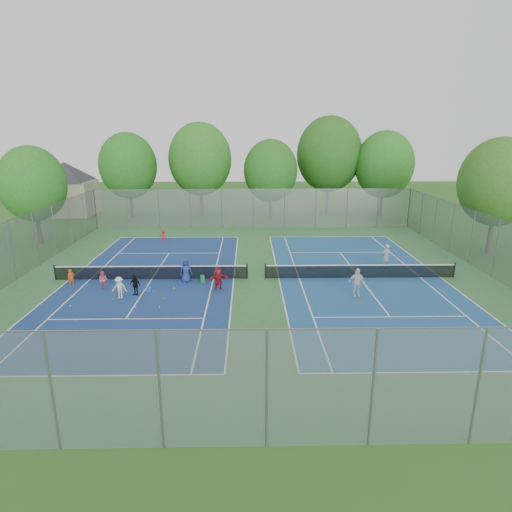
% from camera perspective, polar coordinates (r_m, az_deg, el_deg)
% --- Properties ---
extents(ground, '(120.00, 120.00, 0.00)m').
position_cam_1_polar(ground, '(28.79, 0.04, -3.04)').
color(ground, '#29591B').
rests_on(ground, ground).
extents(court_pad, '(32.00, 32.00, 0.01)m').
position_cam_1_polar(court_pad, '(28.79, 0.04, -3.03)').
color(court_pad, '#316837').
rests_on(court_pad, ground).
extents(court_left, '(10.97, 23.77, 0.01)m').
position_cam_1_polar(court_left, '(29.50, -13.71, -3.01)').
color(court_left, navy).
rests_on(court_left, court_pad).
extents(court_right, '(10.97, 23.77, 0.01)m').
position_cam_1_polar(court_right, '(29.75, 13.66, -2.84)').
color(court_right, navy).
rests_on(court_right, court_pad).
extents(net_left, '(12.87, 0.10, 0.91)m').
position_cam_1_polar(net_left, '(29.36, -13.76, -2.20)').
color(net_left, black).
rests_on(net_left, ground).
extents(net_right, '(12.87, 0.10, 0.91)m').
position_cam_1_polar(net_right, '(29.61, 13.72, -2.04)').
color(net_right, black).
rests_on(net_right, ground).
extents(fence_north, '(32.00, 0.10, 4.00)m').
position_cam_1_polar(fence_north, '(43.84, -0.37, 6.32)').
color(fence_north, gray).
rests_on(fence_north, ground).
extents(fence_south, '(32.00, 0.10, 4.00)m').
position_cam_1_polar(fence_south, '(13.45, 1.43, -17.44)').
color(fence_south, gray).
rests_on(fence_south, ground).
extents(fence_west, '(0.10, 32.00, 4.00)m').
position_cam_1_polar(fence_west, '(32.16, -29.79, 0.56)').
color(fence_west, gray).
rests_on(fence_west, ground).
extents(fence_east, '(0.10, 32.00, 4.00)m').
position_cam_1_polar(fence_east, '(32.68, 29.35, 0.84)').
color(fence_east, gray).
rests_on(fence_east, ground).
extents(house, '(11.03, 11.03, 7.30)m').
position_cam_1_polar(house, '(55.76, -24.06, 9.34)').
color(house, '#B7A88C').
rests_on(house, ground).
extents(tree_nw, '(6.40, 6.40, 9.58)m').
position_cam_1_polar(tree_nw, '(51.13, -16.69, 11.45)').
color(tree_nw, '#443326').
rests_on(tree_nw, ground).
extents(tree_nl, '(7.20, 7.20, 10.69)m').
position_cam_1_polar(tree_nl, '(50.58, -7.47, 12.67)').
color(tree_nl, '#443326').
rests_on(tree_nl, ground).
extents(tree_nc, '(6.00, 6.00, 8.85)m').
position_cam_1_polar(tree_nc, '(48.43, 1.96, 11.29)').
color(tree_nc, '#443326').
rests_on(tree_nc, ground).
extents(tree_nr, '(7.60, 7.60, 11.42)m').
position_cam_1_polar(tree_nr, '(52.13, 9.72, 13.23)').
color(tree_nr, '#443326').
rests_on(tree_nr, ground).
extents(tree_ne, '(6.60, 6.60, 9.77)m').
position_cam_1_polar(tree_ne, '(51.71, 16.75, 11.58)').
color(tree_ne, '#443326').
rests_on(tree_ne, ground).
extents(tree_side_w, '(5.60, 5.60, 8.47)m').
position_cam_1_polar(tree_side_w, '(41.74, -27.66, 8.51)').
color(tree_side_w, '#443326').
rests_on(tree_side_w, ground).
extents(tree_side_e, '(6.00, 6.00, 9.20)m').
position_cam_1_polar(tree_side_e, '(38.69, 29.60, 8.55)').
color(tree_side_e, '#443326').
rests_on(tree_side_e, ground).
extents(ball_crate, '(0.36, 0.36, 0.26)m').
position_cam_1_polar(ball_crate, '(27.27, -14.14, -4.37)').
color(ball_crate, blue).
rests_on(ball_crate, ground).
extents(ball_hopper, '(0.32, 0.32, 0.50)m').
position_cam_1_polar(ball_hopper, '(28.13, -7.16, -3.09)').
color(ball_hopper, '#258A38').
rests_on(ball_hopper, ground).
extents(student_a, '(0.47, 0.38, 1.10)m').
position_cam_1_polar(student_a, '(29.73, -23.44, -2.67)').
color(student_a, '#DD5914').
rests_on(student_a, ground).
extents(student_b, '(0.57, 0.45, 1.15)m').
position_cam_1_polar(student_b, '(28.42, -19.70, -3.05)').
color(student_b, '#F35E8B').
rests_on(student_b, ground).
extents(student_c, '(0.89, 0.56, 1.32)m').
position_cam_1_polar(student_c, '(26.52, -17.75, -4.03)').
color(student_c, white).
rests_on(student_c, ground).
extents(student_d, '(0.80, 0.55, 1.26)m').
position_cam_1_polar(student_d, '(26.79, -15.82, -3.74)').
color(student_d, black).
rests_on(student_d, ground).
extents(student_e, '(0.91, 0.75, 1.59)m').
position_cam_1_polar(student_e, '(28.26, -9.34, -1.93)').
color(student_e, navy).
rests_on(student_e, ground).
extents(student_f, '(1.41, 0.92, 1.46)m').
position_cam_1_polar(student_f, '(26.63, -5.05, -3.05)').
color(student_f, '#A81824').
rests_on(student_f, ground).
extents(child_far_baseline, '(0.70, 0.41, 1.08)m').
position_cam_1_polar(child_far_baseline, '(39.19, -12.26, 2.59)').
color(child_far_baseline, '#B41929').
rests_on(child_far_baseline, ground).
extents(instructor, '(0.80, 0.69, 1.85)m').
position_cam_1_polar(instructor, '(31.91, 16.92, -0.10)').
color(instructor, gray).
rests_on(instructor, ground).
extents(teen_court_b, '(1.04, 0.51, 1.72)m').
position_cam_1_polar(teen_court_b, '(26.24, 13.28, -3.43)').
color(teen_court_b, silver).
rests_on(teen_court_b, ground).
extents(tennis_ball_0, '(0.07, 0.07, 0.07)m').
position_cam_1_polar(tennis_ball_0, '(26.56, -18.56, -5.51)').
color(tennis_ball_0, '#B2D331').
rests_on(tennis_ball_0, ground).
extents(tennis_ball_1, '(0.07, 0.07, 0.07)m').
position_cam_1_polar(tennis_ball_1, '(24.96, -15.77, -6.67)').
color(tennis_ball_1, '#C9D230').
rests_on(tennis_ball_1, ground).
extents(tennis_ball_2, '(0.07, 0.07, 0.07)m').
position_cam_1_polar(tennis_ball_2, '(24.42, -22.85, -7.89)').
color(tennis_ball_2, '#C0DF33').
rests_on(tennis_ball_2, ground).
extents(tennis_ball_3, '(0.07, 0.07, 0.07)m').
position_cam_1_polar(tennis_ball_3, '(28.85, -17.64, -3.72)').
color(tennis_ball_3, '#BDDF33').
rests_on(tennis_ball_3, ground).
extents(tennis_ball_4, '(0.07, 0.07, 0.07)m').
position_cam_1_polar(tennis_ball_4, '(27.15, -13.52, -4.63)').
color(tennis_ball_4, '#CEDB32').
rests_on(tennis_ball_4, ground).
extents(tennis_ball_5, '(0.07, 0.07, 0.07)m').
position_cam_1_polar(tennis_ball_5, '(27.52, -17.30, -4.64)').
color(tennis_ball_5, yellow).
rests_on(tennis_ball_5, ground).
extents(tennis_ball_6, '(0.07, 0.07, 0.07)m').
position_cam_1_polar(tennis_ball_6, '(26.40, -23.50, -6.17)').
color(tennis_ball_6, '#D7E735').
rests_on(tennis_ball_6, ground).
extents(tennis_ball_7, '(0.07, 0.07, 0.07)m').
position_cam_1_polar(tennis_ball_7, '(28.01, -17.30, -4.28)').
color(tennis_ball_7, '#ABC32D').
rests_on(tennis_ball_7, ground).
extents(tennis_ball_8, '(0.07, 0.07, 0.07)m').
position_cam_1_polar(tennis_ball_8, '(26.58, -15.10, -5.21)').
color(tennis_ball_8, '#B7D832').
rests_on(tennis_ball_8, ground).
extents(tennis_ball_9, '(0.07, 0.07, 0.07)m').
position_cam_1_polar(tennis_ball_9, '(27.41, -10.84, -4.27)').
color(tennis_ball_9, '#CAE735').
rests_on(tennis_ball_9, ground).
extents(tennis_ball_10, '(0.07, 0.07, 0.07)m').
position_cam_1_polar(tennis_ball_10, '(24.71, -12.72, -6.68)').
color(tennis_ball_10, '#ADCF30').
rests_on(tennis_ball_10, ground).
extents(tennis_ball_11, '(0.07, 0.07, 0.07)m').
position_cam_1_polar(tennis_ball_11, '(25.84, -12.11, -5.62)').
color(tennis_ball_11, '#B7CA2E').
rests_on(tennis_ball_11, ground).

